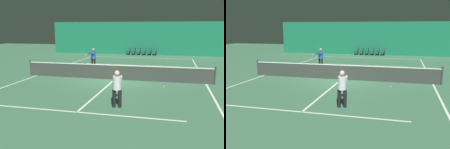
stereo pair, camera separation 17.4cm
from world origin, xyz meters
TOP-DOWN VIEW (x-y plane):
  - ground_plane at (0.00, 0.00)m, footprint 60.00×60.00m
  - backdrop_curtain at (0.00, 14.95)m, footprint 23.00×0.12m
  - court_line_baseline_far at (0.00, 11.90)m, footprint 11.00×0.10m
  - court_line_service_far at (0.00, 6.40)m, footprint 8.25×0.10m
  - court_line_service_near at (0.00, -6.40)m, footprint 8.25×0.10m
  - court_line_sideline_left at (-5.50, 0.00)m, footprint 0.10×23.80m
  - court_line_sideline_right at (5.50, 0.00)m, footprint 0.10×23.80m
  - court_line_centre at (0.00, 0.00)m, footprint 0.10×12.80m
  - tennis_net at (0.00, 0.00)m, footprint 12.00×0.10m
  - player_near at (1.38, -5.38)m, footprint 0.52×1.33m
  - player_far at (-2.75, 4.00)m, footprint 0.75×1.36m
  - courtside_chair_0 at (-1.64, 14.40)m, footprint 0.44×0.44m
  - courtside_chair_1 at (-1.01, 14.40)m, footprint 0.44×0.44m
  - courtside_chair_2 at (-0.38, 14.40)m, footprint 0.44×0.44m
  - courtside_chair_3 at (0.25, 14.40)m, footprint 0.44×0.44m
  - courtside_chair_4 at (0.88, 14.40)m, footprint 0.44×0.44m
  - courtside_chair_5 at (1.51, 14.40)m, footprint 0.44×0.44m
  - tennis_ball at (3.13, -1.31)m, footprint 0.07×0.07m

SIDE VIEW (x-z plane):
  - ground_plane at x=0.00m, z-range 0.00..0.00m
  - court_line_baseline_far at x=0.00m, z-range 0.00..0.00m
  - court_line_service_far at x=0.00m, z-range 0.00..0.00m
  - court_line_service_near at x=0.00m, z-range 0.00..0.00m
  - court_line_sideline_left at x=-5.50m, z-range 0.00..0.00m
  - court_line_sideline_right at x=5.50m, z-range 0.00..0.00m
  - court_line_centre at x=0.00m, z-range 0.00..0.00m
  - tennis_ball at x=3.13m, z-range 0.00..0.07m
  - courtside_chair_0 at x=-1.64m, z-range 0.07..0.91m
  - courtside_chair_1 at x=-1.01m, z-range 0.07..0.91m
  - courtside_chair_2 at x=-0.38m, z-range 0.07..0.91m
  - courtside_chair_3 at x=0.25m, z-range 0.07..0.91m
  - courtside_chair_4 at x=0.88m, z-range 0.07..0.91m
  - courtside_chair_5 at x=1.51m, z-range 0.07..0.91m
  - tennis_net at x=0.00m, z-range -0.02..1.05m
  - player_near at x=1.38m, z-range 0.13..1.68m
  - player_far at x=-2.75m, z-range 0.13..1.74m
  - backdrop_curtain at x=0.00m, z-range 0.00..3.92m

